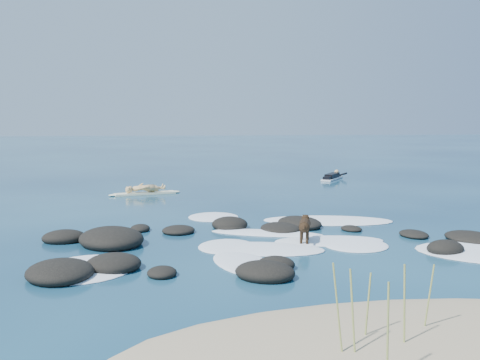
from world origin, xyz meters
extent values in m
plane|color=#0A2642|center=(0.00, 0.00, 0.00)|extent=(160.00, 160.00, 0.00)
cylinder|color=#95A04D|center=(-0.67, -8.12, 0.69)|extent=(0.03, 0.12, 1.13)
cylinder|color=#95A04D|center=(-1.37, -8.26, 0.69)|extent=(0.07, 0.19, 1.13)
cylinder|color=#95A04D|center=(-1.03, -7.82, 0.60)|extent=(0.13, 0.12, 0.95)
cylinder|color=#95A04D|center=(-1.55, -8.24, 0.73)|extent=(0.15, 0.14, 1.21)
cylinder|color=#95A04D|center=(-0.14, -7.68, 0.62)|extent=(0.14, 0.03, 1.00)
cylinder|color=#95A04D|center=(-1.24, -8.96, 0.72)|extent=(0.06, 0.15, 1.19)
ellipsoid|color=black|center=(-1.92, 0.33, 0.10)|extent=(1.13, 1.15, 0.41)
ellipsoid|color=black|center=(-1.42, -3.78, 0.08)|extent=(0.89, 0.82, 0.33)
ellipsoid|color=black|center=(-6.15, -0.77, 0.09)|extent=(1.16, 0.99, 0.38)
ellipsoid|color=black|center=(-1.93, 0.33, 0.07)|extent=(1.05, 1.18, 0.28)
ellipsoid|color=black|center=(2.66, -1.31, 0.05)|extent=(0.74, 0.93, 0.20)
ellipsoid|color=black|center=(2.61, -3.00, 0.10)|extent=(1.11, 1.02, 0.39)
ellipsoid|color=black|center=(-4.95, -1.26, 0.14)|extent=(2.14, 2.26, 0.54)
ellipsoid|color=black|center=(-4.67, -3.41, 0.10)|extent=(1.25, 1.23, 0.41)
ellipsoid|color=black|center=(-0.61, -0.23, 0.07)|extent=(1.17, 1.32, 0.27)
ellipsoid|color=black|center=(3.85, -1.99, 0.07)|extent=(1.58, 1.73, 0.29)
ellipsoid|color=black|center=(-3.34, -0.12, 0.06)|extent=(1.17, 1.20, 0.24)
ellipsoid|color=black|center=(-4.36, 0.26, 0.06)|extent=(0.54, 0.69, 0.23)
ellipsoid|color=black|center=(-5.61, -3.88, 0.11)|extent=(1.69, 1.79, 0.43)
ellipsoid|color=black|center=(1.30, -0.41, 0.04)|extent=(0.71, 0.78, 0.17)
ellipsoid|color=black|center=(0.04, 0.30, 0.09)|extent=(1.55, 1.74, 0.36)
ellipsoid|color=black|center=(-1.74, -4.36, 0.10)|extent=(1.47, 1.38, 0.41)
ellipsoid|color=black|center=(-3.69, -3.99, 0.06)|extent=(0.60, 0.68, 0.23)
ellipsoid|color=white|center=(-2.01, -3.36, 0.01)|extent=(1.66, 2.38, 0.12)
ellipsoid|color=white|center=(-5.23, -3.35, 0.01)|extent=(2.57, 2.73, 0.12)
ellipsoid|color=white|center=(0.34, -1.61, 0.01)|extent=(2.78, 1.30, 0.12)
ellipsoid|color=white|center=(-2.25, 1.95, 0.01)|extent=(1.78, 1.83, 0.12)
ellipsoid|color=white|center=(-1.42, -2.20, 0.01)|extent=(3.10, 1.97, 0.12)
ellipsoid|color=white|center=(0.84, -2.07, 0.01)|extent=(1.93, 1.95, 0.12)
ellipsoid|color=white|center=(1.06, 0.96, 0.01)|extent=(4.03, 2.20, 0.12)
ellipsoid|color=white|center=(-2.23, -1.84, 0.01)|extent=(1.74, 1.87, 0.12)
ellipsoid|color=white|center=(-1.04, -0.54, 0.01)|extent=(3.10, 1.72, 0.12)
ellipsoid|color=white|center=(-0.34, -1.70, 0.01)|extent=(1.10, 0.90, 0.12)
cube|color=#FFFCCB|center=(-4.58, 7.21, 0.04)|extent=(2.44, 1.14, 0.08)
ellipsoid|color=#FFFCCB|center=(-3.43, 7.54, 0.04)|extent=(0.54, 0.39, 0.09)
ellipsoid|color=#FFFCCB|center=(-5.73, 6.88, 0.04)|extent=(0.54, 0.39, 0.09)
imported|color=tan|center=(-4.58, 7.21, 0.86)|extent=(0.51, 0.65, 1.56)
cube|color=white|center=(4.34, 11.37, 0.05)|extent=(1.59, 2.05, 0.08)
ellipsoid|color=white|center=(4.93, 12.27, 0.05)|extent=(0.47, 0.53, 0.08)
cube|color=black|center=(4.34, 11.37, 0.19)|extent=(1.05, 1.31, 0.21)
sphere|color=tan|center=(4.76, 12.01, 0.31)|extent=(0.31, 0.31, 0.22)
cylinder|color=black|center=(4.61, 12.28, 0.18)|extent=(0.54, 0.19, 0.24)
cylinder|color=black|center=(5.07, 11.98, 0.18)|extent=(0.37, 0.50, 0.24)
cube|color=black|center=(3.93, 10.77, 0.16)|extent=(0.57, 0.63, 0.14)
cylinder|color=black|center=(-0.34, -1.80, 0.46)|extent=(0.40, 0.59, 0.26)
sphere|color=black|center=(-0.27, -1.57, 0.46)|extent=(0.34, 0.34, 0.27)
sphere|color=black|center=(-0.41, -2.03, 0.46)|extent=(0.31, 0.31, 0.25)
sphere|color=black|center=(-0.23, -1.42, 0.55)|extent=(0.24, 0.24, 0.20)
cone|color=black|center=(-0.19, -1.31, 0.54)|extent=(0.13, 0.14, 0.10)
cone|color=black|center=(-0.28, -1.41, 0.63)|extent=(0.11, 0.09, 0.10)
cone|color=black|center=(-0.18, -1.44, 0.63)|extent=(0.11, 0.09, 0.10)
cylinder|color=black|center=(-0.35, -1.60, 0.18)|extent=(0.08, 0.08, 0.35)
cylinder|color=black|center=(-0.22, -1.64, 0.18)|extent=(0.08, 0.08, 0.35)
cylinder|color=black|center=(-0.46, -1.96, 0.18)|extent=(0.08, 0.08, 0.35)
cylinder|color=black|center=(-0.33, -2.00, 0.18)|extent=(0.08, 0.08, 0.35)
cylinder|color=black|center=(-0.44, -2.15, 0.50)|extent=(0.12, 0.26, 0.15)
camera|label=1|loc=(-3.44, -14.10, 3.01)|focal=40.00mm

